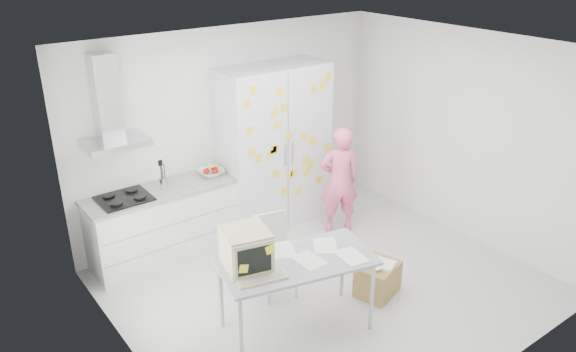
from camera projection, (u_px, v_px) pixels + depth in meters
floor at (327, 285)px, 6.50m from camera, size 4.50×4.00×0.02m
walls at (289, 158)px, 6.49m from camera, size 4.52×4.01×2.70m
ceiling at (334, 50)px, 5.42m from camera, size 4.50×4.00×0.02m
counter_run at (164, 222)px, 6.90m from camera, size 1.84×0.63×1.28m
range_hood at (109, 110)px, 6.16m from camera, size 0.70×0.48×1.01m
tall_cabinet at (273, 147)px, 7.53m from camera, size 1.50×0.68×2.20m
person at (339, 180)px, 7.41m from camera, size 0.64×0.55×1.48m
desk at (265, 255)px, 5.36m from camera, size 1.65×1.09×1.20m
chair at (274, 249)px, 6.20m from camera, size 0.50×0.50×0.93m
cardboard_box at (378, 278)px, 6.27m from camera, size 0.55×0.49×0.41m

